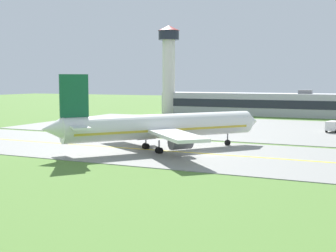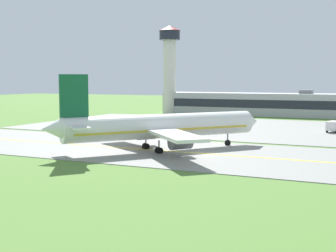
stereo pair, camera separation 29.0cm
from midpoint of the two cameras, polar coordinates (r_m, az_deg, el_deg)
The scene contains 9 objects.
ground_plane at distance 73.11m, azimuth 4.81°, elevation -3.56°, with size 500.00×500.00×0.00m, color #517A33.
taxiway_strip at distance 73.10m, azimuth 4.81°, elevation -3.52°, with size 240.00×28.00×0.10m, color gray.
apron_pad at distance 111.51m, azimuth 17.00°, elevation -0.54°, with size 140.00×52.00×0.10m, color gray.
taxiway_centreline at distance 73.09m, azimuth 4.81°, elevation -3.48°, with size 220.00×0.60×0.01m, color yellow.
airplane_lead at distance 75.78m, azimuth -1.06°, elevation -0.06°, with size 29.34×33.27×12.70m.
service_truck_baggage at distance 108.70m, azimuth 7.47°, elevation 0.29°, with size 3.62×6.33×2.65m.
service_truck_pushback at distance 109.75m, azimuth 19.95°, elevation 0.04°, with size 3.35×6.30×2.60m.
terminal_building at distance 156.01m, azimuth 11.66°, elevation 2.68°, with size 69.16×11.49×8.64m.
control_tower at distance 161.49m, azimuth 0.04°, elevation 8.08°, with size 7.60×7.60×30.77m.
Camera 1 is at (24.05, -68.03, 11.84)m, focal length 48.72 mm.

